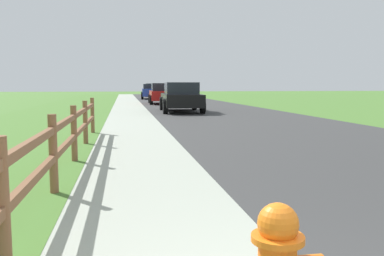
{
  "coord_description": "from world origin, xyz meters",
  "views": [
    {
      "loc": [
        -1.3,
        -1.09,
        1.4
      ],
      "look_at": [
        -0.07,
        6.21,
        0.61
      ],
      "focal_mm": 38.08,
      "sensor_mm": 36.0,
      "label": 1
    }
  ],
  "objects_px": {
    "parked_car_red": "(163,94)",
    "parked_car_blue": "(152,91)",
    "parked_suv_black": "(181,97)",
    "parked_car_white": "(153,90)"
  },
  "relations": [
    {
      "from": "parked_car_blue",
      "to": "parked_suv_black",
      "type": "bearing_deg",
      "value": -89.41
    },
    {
      "from": "parked_suv_black",
      "to": "parked_car_blue",
      "type": "relative_size",
      "value": 1.07
    },
    {
      "from": "parked_car_red",
      "to": "parked_car_blue",
      "type": "height_order",
      "value": "parked_car_red"
    },
    {
      "from": "parked_suv_black",
      "to": "parked_car_blue",
      "type": "bearing_deg",
      "value": 90.59
    },
    {
      "from": "parked_suv_black",
      "to": "parked_car_blue",
      "type": "height_order",
      "value": "parked_suv_black"
    },
    {
      "from": "parked_car_red",
      "to": "parked_car_blue",
      "type": "xyz_separation_m",
      "value": [
        -0.12,
        10.5,
        0.02
      ]
    },
    {
      "from": "parked_car_red",
      "to": "parked_car_white",
      "type": "height_order",
      "value": "parked_car_white"
    },
    {
      "from": "parked_suv_black",
      "to": "parked_car_blue",
      "type": "xyz_separation_m",
      "value": [
        -0.2,
        19.57,
        0.01
      ]
    },
    {
      "from": "parked_suv_black",
      "to": "parked_car_white",
      "type": "xyz_separation_m",
      "value": [
        0.51,
        28.34,
        0.03
      ]
    },
    {
      "from": "parked_car_red",
      "to": "parked_suv_black",
      "type": "bearing_deg",
      "value": -89.5
    }
  ]
}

